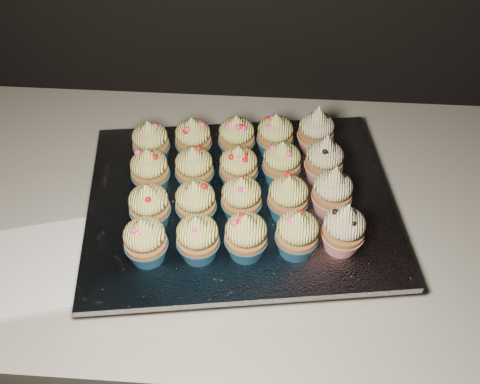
{
  "coord_description": "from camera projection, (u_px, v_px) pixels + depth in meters",
  "views": [
    {
      "loc": [
        0.18,
        1.1,
        1.58
      ],
      "look_at": [
        0.14,
        1.68,
        0.95
      ],
      "focal_mm": 40.0,
      "sensor_mm": 36.0,
      "label": 1
    }
  ],
  "objects": [
    {
      "name": "napkin",
      "position": [
        42.0,
        266.0,
        0.82
      ],
      "size": [
        0.21,
        0.21,
        0.0
      ],
      "primitive_type": "cube",
      "rotation": [
        0.0,
        0.0,
        0.28
      ],
      "color": "white",
      "rests_on": "worktop"
    },
    {
      "name": "cupcake_6",
      "position": [
        196.0,
        203.0,
        0.81
      ],
      "size": [
        0.06,
        0.06,
        0.08
      ],
      "color": "#1C5984",
      "rests_on": "foil_lining"
    },
    {
      "name": "cupcake_11",
      "position": [
        194.0,
        169.0,
        0.86
      ],
      "size": [
        0.06,
        0.06,
        0.08
      ],
      "color": "#1C5984",
      "rests_on": "foil_lining"
    },
    {
      "name": "foil_lining",
      "position": [
        240.0,
        201.0,
        0.87
      ],
      "size": [
        0.54,
        0.45,
        0.01
      ],
      "primitive_type": "cube",
      "rotation": [
        0.0,
        0.0,
        0.15
      ],
      "color": "silver",
      "rests_on": "baking_tray"
    },
    {
      "name": "cupcake_0",
      "position": [
        145.0,
        241.0,
        0.76
      ],
      "size": [
        0.06,
        0.06,
        0.08
      ],
      "color": "#1C5984",
      "rests_on": "foil_lining"
    },
    {
      "name": "cupcake_12",
      "position": [
        239.0,
        168.0,
        0.86
      ],
      "size": [
        0.06,
        0.06,
        0.08
      ],
      "color": "#1C5984",
      "rests_on": "foil_lining"
    },
    {
      "name": "cupcake_14",
      "position": [
        324.0,
        161.0,
        0.87
      ],
      "size": [
        0.06,
        0.06,
        0.1
      ],
      "color": "red",
      "rests_on": "foil_lining"
    },
    {
      "name": "cupcake_8",
      "position": [
        288.0,
        198.0,
        0.82
      ],
      "size": [
        0.06,
        0.06,
        0.08
      ],
      "color": "#1C5984",
      "rests_on": "foil_lining"
    },
    {
      "name": "cupcake_18",
      "position": [
        275.0,
        136.0,
        0.92
      ],
      "size": [
        0.06,
        0.06,
        0.08
      ],
      "color": "#1C5984",
      "rests_on": "foil_lining"
    },
    {
      "name": "cupcake_3",
      "position": [
        297.0,
        234.0,
        0.77
      ],
      "size": [
        0.06,
        0.06,
        0.08
      ],
      "color": "#1C5984",
      "rests_on": "foil_lining"
    },
    {
      "name": "cupcake_17",
      "position": [
        237.0,
        137.0,
        0.92
      ],
      "size": [
        0.06,
        0.06,
        0.08
      ],
      "color": "#1C5984",
      "rests_on": "foil_lining"
    },
    {
      "name": "baking_tray",
      "position": [
        240.0,
        208.0,
        0.89
      ],
      "size": [
        0.5,
        0.41,
        0.02
      ],
      "primitive_type": "cube",
      "rotation": [
        0.0,
        0.0,
        0.15
      ],
      "color": "black",
      "rests_on": "worktop"
    },
    {
      "name": "cupcake_2",
      "position": [
        246.0,
        236.0,
        0.77
      ],
      "size": [
        0.06,
        0.06,
        0.08
      ],
      "color": "#1C5984",
      "rests_on": "foil_lining"
    },
    {
      "name": "cupcake_1",
      "position": [
        198.0,
        238.0,
        0.77
      ],
      "size": [
        0.06,
        0.06,
        0.08
      ],
      "color": "#1C5984",
      "rests_on": "foil_lining"
    },
    {
      "name": "cupcake_9",
      "position": [
        332.0,
        192.0,
        0.83
      ],
      "size": [
        0.06,
        0.06,
        0.1
      ],
      "color": "red",
      "rests_on": "foil_lining"
    },
    {
      "name": "cupcake_19",
      "position": [
        316.0,
        131.0,
        0.92
      ],
      "size": [
        0.06,
        0.06,
        0.1
      ],
      "color": "red",
      "rests_on": "foil_lining"
    },
    {
      "name": "cupcake_15",
      "position": [
        151.0,
        143.0,
        0.91
      ],
      "size": [
        0.06,
        0.06,
        0.08
      ],
      "color": "#1C5984",
      "rests_on": "foil_lining"
    },
    {
      "name": "cupcake_4",
      "position": [
        344.0,
        229.0,
        0.77
      ],
      "size": [
        0.06,
        0.06,
        0.1
      ],
      "color": "red",
      "rests_on": "foil_lining"
    },
    {
      "name": "cupcake_5",
      "position": [
        149.0,
        206.0,
        0.81
      ],
      "size": [
        0.06,
        0.06,
        0.08
      ],
      "color": "#1C5984",
      "rests_on": "foil_lining"
    },
    {
      "name": "cupcake_7",
      "position": [
        241.0,
        199.0,
        0.82
      ],
      "size": [
        0.06,
        0.06,
        0.08
      ],
      "color": "#1C5984",
      "rests_on": "foil_lining"
    },
    {
      "name": "cupcake_16",
      "position": [
        193.0,
        139.0,
        0.91
      ],
      "size": [
        0.06,
        0.06,
        0.08
      ],
      "color": "#1C5984",
      "rests_on": "foil_lining"
    },
    {
      "name": "cupcake_13",
      "position": [
        282.0,
        163.0,
        0.87
      ],
      "size": [
        0.06,
        0.06,
        0.08
      ],
      "color": "#1C5984",
      "rests_on": "foil_lining"
    },
    {
      "name": "worktop",
      "position": [
        158.0,
        207.0,
        0.93
      ],
      "size": [
        2.44,
        0.64,
        0.04
      ],
      "primitive_type": "cube",
      "color": "beige",
      "rests_on": "cabinet"
    },
    {
      "name": "cupcake_10",
      "position": [
        150.0,
        171.0,
        0.86
      ],
      "size": [
        0.06,
        0.06,
        0.08
      ],
      "color": "#1C5984",
      "rests_on": "foil_lining"
    },
    {
      "name": "cabinet",
      "position": [
        179.0,
        333.0,
        1.26
      ],
      "size": [
        2.4,
        0.6,
        0.86
      ],
      "primitive_type": "cube",
      "color": "black",
      "rests_on": "ground"
    }
  ]
}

